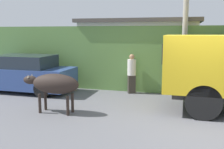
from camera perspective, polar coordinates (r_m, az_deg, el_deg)
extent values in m
plane|color=slate|center=(7.58, 19.08, -10.60)|extent=(60.00, 60.00, 0.00)
cube|color=#608C47|center=(13.54, 17.94, 3.99)|extent=(32.00, 5.56, 2.76)
cube|color=#B2BCAD|center=(12.14, 5.87, 4.22)|extent=(5.07, 2.40, 2.92)
cube|color=#4C4742|center=(12.10, 5.99, 11.49)|extent=(5.37, 2.70, 0.16)
cube|color=gold|center=(8.74, 18.56, 2.50)|extent=(2.14, 2.20, 1.72)
cube|color=#232D38|center=(8.73, 11.47, 4.83)|extent=(0.04, 1.87, 0.60)
cylinder|color=black|center=(8.09, 19.22, -5.54)|extent=(1.03, 0.48, 1.03)
ellipsoid|color=#2D231E|center=(8.28, -12.19, -1.99)|extent=(1.53, 0.63, 0.63)
ellipsoid|color=#2D231E|center=(8.72, -17.36, -1.13)|extent=(0.47, 0.27, 0.27)
cone|color=#B7AD93|center=(8.61, -17.79, -0.35)|extent=(0.06, 0.06, 0.11)
cone|color=#B7AD93|center=(8.78, -17.02, -0.13)|extent=(0.06, 0.06, 0.11)
cylinder|color=#2D231E|center=(8.51, -15.45, -6.10)|extent=(0.09, 0.09, 0.61)
cylinder|color=#2D231E|center=(8.79, -14.28, -5.55)|extent=(0.09, 0.09, 0.61)
cylinder|color=#2D231E|center=(8.07, -9.61, -6.73)|extent=(0.09, 0.09, 0.61)
cylinder|color=#2D231E|center=(8.37, -8.60, -6.12)|extent=(0.09, 0.09, 0.61)
cube|color=#334C8C|center=(11.75, -18.72, -0.57)|extent=(4.28, 1.71, 0.85)
cube|color=#232D38|center=(11.60, -18.46, 2.74)|extent=(2.35, 1.57, 0.52)
cylinder|color=black|center=(10.50, -14.86, -3.05)|extent=(0.66, 0.27, 0.66)
cube|color=#38332D|center=(10.87, 4.28, -2.11)|extent=(0.36, 0.31, 0.75)
cylinder|color=silver|center=(10.75, 4.32, 1.56)|extent=(0.47, 0.47, 0.65)
sphere|color=#A87A56|center=(10.71, 4.35, 3.87)|extent=(0.22, 0.22, 0.22)
cylinder|color=#9E998E|center=(10.49, 15.75, 12.73)|extent=(0.20, 0.20, 6.42)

